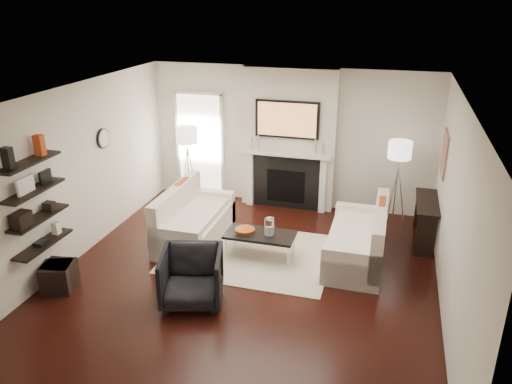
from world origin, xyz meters
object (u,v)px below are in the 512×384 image
(loveseat_right_base, at_px, (355,248))
(lamp_left_shade, at_px, (187,135))
(ottoman_near, at_px, (60,275))
(lamp_right_shade, at_px, (400,150))
(armchair, at_px, (192,275))
(loveseat_left_base, at_px, (195,229))
(coffee_table, at_px, (260,235))

(loveseat_right_base, distance_m, lamp_left_shade, 3.83)
(loveseat_right_base, bearing_deg, ottoman_near, -153.92)
(lamp_right_shade, bearing_deg, lamp_left_shade, -178.58)
(armchair, bearing_deg, ottoman_near, 170.46)
(loveseat_left_base, relative_size, armchair, 2.18)
(lamp_left_shade, bearing_deg, loveseat_right_base, -21.64)
(ottoman_near, bearing_deg, loveseat_right_base, 26.08)
(coffee_table, xyz_separation_m, armchair, (-0.57, -1.43, 0.01))
(coffee_table, xyz_separation_m, lamp_left_shade, (-1.90, 1.65, 1.05))
(loveseat_left_base, distance_m, loveseat_right_base, 2.70)
(loveseat_left_base, xyz_separation_m, armchair, (0.66, -1.72, 0.20))
(coffee_table, bearing_deg, ottoman_near, -146.94)
(lamp_right_shade, bearing_deg, ottoman_near, -143.18)
(loveseat_right_base, height_order, lamp_left_shade, lamp_left_shade)
(coffee_table, distance_m, lamp_right_shade, 2.86)
(loveseat_right_base, height_order, ottoman_near, loveseat_right_base)
(loveseat_left_base, height_order, armchair, armchair)
(loveseat_left_base, xyz_separation_m, coffee_table, (1.22, -0.29, 0.19))
(loveseat_right_base, relative_size, lamp_right_shade, 4.50)
(lamp_right_shade, bearing_deg, loveseat_left_base, -155.76)
(coffee_table, bearing_deg, lamp_right_shade, 41.07)
(loveseat_right_base, bearing_deg, loveseat_left_base, -179.54)
(loveseat_left_base, xyz_separation_m, lamp_right_shade, (3.23, 1.45, 1.24))
(lamp_left_shade, xyz_separation_m, ottoman_near, (-0.62, -3.29, -1.25))
(loveseat_left_base, bearing_deg, lamp_left_shade, 116.33)
(loveseat_right_base, distance_m, coffee_table, 1.52)
(loveseat_right_base, relative_size, coffee_table, 1.64)
(loveseat_left_base, bearing_deg, armchair, -69.13)
(lamp_left_shade, distance_m, lamp_right_shade, 3.90)
(ottoman_near, bearing_deg, armchair, 6.03)
(lamp_right_shade, bearing_deg, loveseat_right_base, -110.42)
(armchair, distance_m, lamp_right_shade, 4.22)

